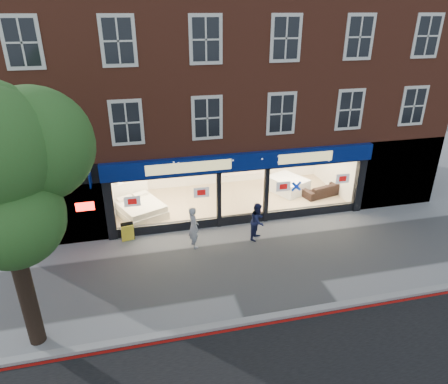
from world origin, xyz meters
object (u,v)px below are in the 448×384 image
object	(u,v)px
sofa	(322,190)
pedestrian_grey	(194,227)
display_bed	(139,208)
pedestrian_blue	(258,221)
a_board	(128,232)
mattress_stack	(288,185)

from	to	relation	value
sofa	pedestrian_grey	size ratio (longest dim) A/B	1.19
display_bed	pedestrian_blue	distance (m)	5.53
pedestrian_grey	pedestrian_blue	bearing A→B (deg)	-101.87
a_board	display_bed	bearing A→B (deg)	65.27
sofa	display_bed	bearing A→B (deg)	-14.21
sofa	pedestrian_blue	xyz separation A→B (m)	(-4.34, -3.04, 0.39)
a_board	pedestrian_blue	bearing A→B (deg)	-20.59
mattress_stack	a_board	bearing A→B (deg)	-160.20
display_bed	sofa	world-z (taller)	display_bed
mattress_stack	a_board	distance (m)	8.50
pedestrian_grey	pedestrian_blue	xyz separation A→B (m)	(2.62, 0.00, -0.06)
pedestrian_grey	pedestrian_blue	world-z (taller)	pedestrian_grey
pedestrian_grey	display_bed	bearing A→B (deg)	21.55
a_board	pedestrian_grey	world-z (taller)	pedestrian_grey
display_bed	pedestrian_grey	distance (m)	3.64
display_bed	pedestrian_blue	size ratio (longest dim) A/B	1.74
pedestrian_blue	a_board	bearing A→B (deg)	118.97
display_bed	sofa	bearing A→B (deg)	-23.51
display_bed	mattress_stack	size ratio (longest dim) A/B	1.22
a_board	pedestrian_blue	size ratio (longest dim) A/B	0.49
mattress_stack	sofa	bearing A→B (deg)	-29.47
sofa	a_board	xyz separation A→B (m)	(-9.50, -2.03, -0.01)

